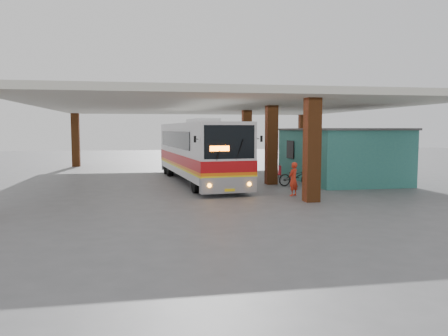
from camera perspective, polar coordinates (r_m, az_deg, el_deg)
name	(u,v)px	position (r m, az deg, el deg)	size (l,w,h in m)	color
ground	(228,193)	(20.93, 0.57, -3.30)	(90.00, 90.00, 0.00)	#515154
brick_columns	(236,144)	(25.91, 1.61, 3.14)	(20.10, 21.60, 4.35)	brown
canopy_roof	(217,106)	(27.24, -0.96, 8.13)	(21.00, 23.00, 0.30)	silver
shop_building	(339,154)	(26.91, 14.80, 1.75)	(5.20, 8.20, 3.11)	#2D726F
coach_bus	(199,151)	(25.18, -3.32, 2.23)	(3.86, 12.63, 3.63)	silver
motorcycle	(296,176)	(23.87, 9.35, -1.08)	(0.68, 1.96, 1.03)	black
pedestrian	(293,179)	(20.25, 9.04, -1.44)	(0.56, 0.37, 1.55)	red
red_chair	(278,172)	(27.62, 7.13, -0.54)	(0.42, 0.42, 0.79)	red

